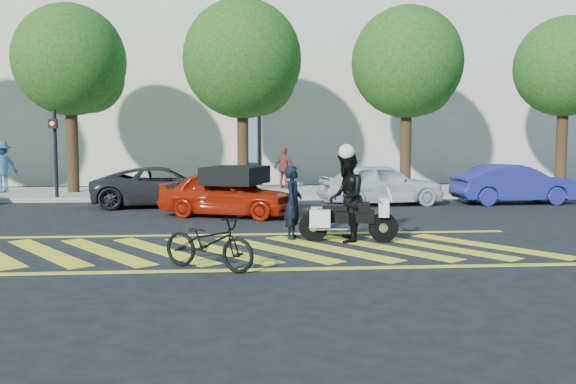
{
  "coord_description": "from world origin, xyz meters",
  "views": [
    {
      "loc": [
        -0.23,
        -11.93,
        2.19
      ],
      "look_at": [
        0.85,
        1.01,
        1.05
      ],
      "focal_mm": 38.0,
      "sensor_mm": 36.0,
      "label": 1
    }
  ],
  "objects": [
    {
      "name": "building_left",
      "position": [
        -8.0,
        21.0,
        5.0
      ],
      "size": [
        16.0,
        8.0,
        10.0
      ],
      "primitive_type": "cube",
      "color": "beige",
      "rests_on": "ground"
    },
    {
      "name": "pedestrian_right",
      "position": [
        1.71,
        12.9,
        1.0
      ],
      "size": [
        1.03,
        0.95,
        1.69
      ],
      "primitive_type": "imported",
      "rotation": [
        0.0,
        0.0,
        2.44
      ],
      "color": "brown",
      "rests_on": "sidewalk"
    },
    {
      "name": "tree_far_right",
      "position": [
        13.13,
        12.06,
        4.94
      ],
      "size": [
        4.0,
        4.0,
        7.1
      ],
      "color": "black",
      "rests_on": "ground"
    },
    {
      "name": "tree_center",
      "position": [
        0.13,
        12.06,
        5.1
      ],
      "size": [
        4.6,
        4.6,
        7.56
      ],
      "color": "black",
      "rests_on": "ground"
    },
    {
      "name": "parked_mid_left",
      "position": [
        -2.61,
        8.03,
        0.64
      ],
      "size": [
        4.79,
        2.62,
        1.27
      ],
      "primitive_type": "imported",
      "rotation": [
        0.0,
        0.0,
        1.68
      ],
      "color": "black",
      "rests_on": "ground"
    },
    {
      "name": "red_convertible",
      "position": [
        -0.52,
        5.2,
        0.65
      ],
      "size": [
        4.09,
        2.78,
        1.29
      ],
      "primitive_type": "imported",
      "rotation": [
        0.0,
        0.0,
        1.21
      ],
      "color": "#A21B07",
      "rests_on": "ground"
    },
    {
      "name": "tree_right",
      "position": [
        6.63,
        12.06,
        5.05
      ],
      "size": [
        4.4,
        4.4,
        7.41
      ],
      "color": "black",
      "rests_on": "ground"
    },
    {
      "name": "police_motorcycle",
      "position": [
        2.09,
        0.77,
        0.51
      ],
      "size": [
        2.1,
        0.82,
        0.93
      ],
      "rotation": [
        0.0,
        0.0,
        -0.18
      ],
      "color": "black",
      "rests_on": "ground"
    },
    {
      "name": "tree_left",
      "position": [
        -6.37,
        12.06,
        4.99
      ],
      "size": [
        4.2,
        4.2,
        7.26
      ],
      "color": "black",
      "rests_on": "ground"
    },
    {
      "name": "parked_mid_right",
      "position": [
        4.5,
        7.8,
        0.7
      ],
      "size": [
        4.28,
        2.18,
        1.39
      ],
      "primitive_type": "imported",
      "rotation": [
        0.0,
        0.0,
        1.71
      ],
      "color": "silver",
      "rests_on": "ground"
    },
    {
      "name": "officer_moto",
      "position": [
        2.07,
        0.76,
        0.96
      ],
      "size": [
        0.88,
        1.05,
        1.92
      ],
      "primitive_type": "imported",
      "rotation": [
        0.0,
        0.0,
        -1.75
      ],
      "color": "black",
      "rests_on": "ground"
    },
    {
      "name": "pedestrian_left",
      "position": [
        -9.14,
        11.98,
        1.13
      ],
      "size": [
        1.41,
        1.41,
        1.96
      ],
      "primitive_type": "imported",
      "rotation": [
        0.0,
        0.0,
        3.93
      ],
      "color": "#32618B",
      "rests_on": "sidewalk"
    },
    {
      "name": "officer_bike",
      "position": [
        0.98,
        1.2,
        0.8
      ],
      "size": [
        0.55,
        0.68,
        1.6
      ],
      "primitive_type": "imported",
      "rotation": [
        0.0,
        0.0,
        1.24
      ],
      "color": "black",
      "rests_on": "ground"
    },
    {
      "name": "building_right",
      "position": [
        9.0,
        21.0,
        5.5
      ],
      "size": [
        16.0,
        8.0,
        11.0
      ],
      "primitive_type": "cube",
      "color": "beige",
      "rests_on": "ground"
    },
    {
      "name": "bicycle",
      "position": [
        -0.71,
        -1.79,
        0.46
      ],
      "size": [
        1.82,
        1.47,
        0.93
      ],
      "primitive_type": "imported",
      "rotation": [
        0.0,
        0.0,
        1.0
      ],
      "color": "black",
      "rests_on": "ground"
    },
    {
      "name": "parked_right",
      "position": [
        9.07,
        7.8,
        0.67
      ],
      "size": [
        4.09,
        1.56,
        1.33
      ],
      "primitive_type": "imported",
      "rotation": [
        0.0,
        0.0,
        1.61
      ],
      "color": "navy",
      "rests_on": "ground"
    },
    {
      "name": "crosswalk",
      "position": [
        -0.04,
        0.0,
        0.0
      ],
      "size": [
        12.33,
        4.0,
        0.01
      ],
      "color": "yellow",
      "rests_on": "ground"
    },
    {
      "name": "sidewalk",
      "position": [
        0.0,
        12.0,
        0.07
      ],
      "size": [
        60.0,
        5.0,
        0.15
      ],
      "primitive_type": "cube",
      "color": "#9E998E",
      "rests_on": "ground"
    },
    {
      "name": "ground",
      "position": [
        0.0,
        0.0,
        0.0
      ],
      "size": [
        90.0,
        90.0,
        0.0
      ],
      "primitive_type": "plane",
      "color": "black",
      "rests_on": "ground"
    },
    {
      "name": "signal_pole",
      "position": [
        -6.5,
        9.74,
        1.92
      ],
      "size": [
        0.28,
        0.43,
        3.2
      ],
      "color": "black",
      "rests_on": "ground"
    }
  ]
}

